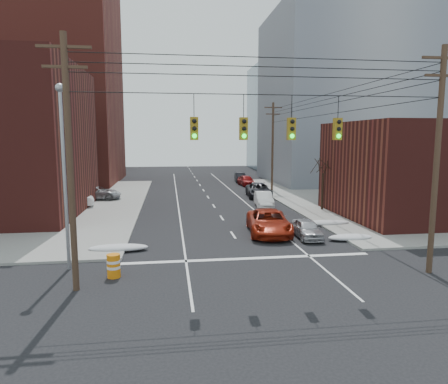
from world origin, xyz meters
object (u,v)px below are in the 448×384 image
object	(u,v)px
parked_car_c	(259,190)
lot_car_a	(67,199)
parked_car_f	(240,177)
lot_car_b	(97,193)
construction_barrel	(114,266)
parked_car_d	(260,189)
lot_car_d	(61,192)
parked_car_e	(246,180)
parked_car_b	(264,199)
parked_car_a	(307,229)
red_pickup	(269,222)

from	to	relation	value
parked_car_c	lot_car_a	xyz separation A→B (m)	(-19.69, -4.97, 0.16)
parked_car_f	lot_car_b	xyz separation A→B (m)	(-18.42, -15.98, 0.15)
lot_car_b	construction_barrel	bearing A→B (deg)	-166.88
parked_car_c	parked_car_d	world-z (taller)	parked_car_c
lot_car_a	lot_car_b	size ratio (longest dim) A/B	0.96
lot_car_a	lot_car_d	world-z (taller)	lot_car_a
lot_car_a	lot_car_d	xyz separation A→B (m)	(-2.09, 5.93, -0.10)
parked_car_c	lot_car_d	bearing A→B (deg)	-177.27
parked_car_e	parked_car_f	xyz separation A→B (m)	(0.00, 4.88, -0.05)
parked_car_b	lot_car_d	size ratio (longest dim) A/B	1.09
parked_car_a	parked_car_b	size ratio (longest dim) A/B	0.85
lot_car_b	parked_car_e	bearing A→B (deg)	-57.22
parked_car_f	lot_car_a	size ratio (longest dim) A/B	0.89
parked_car_c	parked_car_b	bearing A→B (deg)	-93.22
parked_car_d	lot_car_a	distance (m)	21.58
parked_car_b	parked_car_d	bearing A→B (deg)	85.44
parked_car_b	parked_car_c	world-z (taller)	parked_car_c
parked_car_c	lot_car_a	bearing A→B (deg)	-160.58
parked_car_b	lot_car_d	bearing A→B (deg)	167.18
lot_car_d	red_pickup	bearing A→B (deg)	-145.57
parked_car_b	lot_car_d	world-z (taller)	lot_car_d
lot_car_a	parked_car_e	bearing A→B (deg)	-59.00
parked_car_d	lot_car_d	distance (m)	22.48
parked_car_a	construction_barrel	xyz separation A→B (m)	(-11.86, -6.11, -0.05)
construction_barrel	parked_car_c	bearing A→B (deg)	62.74
red_pickup	lot_car_d	world-z (taller)	red_pickup
parked_car_b	parked_car_e	xyz separation A→B (m)	(1.60, 17.06, 0.02)
lot_car_d	construction_barrel	bearing A→B (deg)	-171.94
red_pickup	construction_barrel	bearing A→B (deg)	-135.16
lot_car_a	lot_car_b	xyz separation A→B (m)	(1.94, 4.71, -0.09)
lot_car_d	construction_barrel	world-z (taller)	lot_car_d
lot_car_a	construction_barrel	bearing A→B (deg)	-167.67
parked_car_b	red_pickup	bearing A→B (deg)	-95.42
construction_barrel	lot_car_d	bearing A→B (deg)	109.22
lot_car_b	lot_car_d	size ratio (longest dim) A/B	1.24
red_pickup	lot_car_a	world-z (taller)	lot_car_a
red_pickup	parked_car_c	world-z (taller)	red_pickup
parked_car_d	parked_car_e	size ratio (longest dim) A/B	1.01
parked_car_e	lot_car_b	world-z (taller)	lot_car_b
parked_car_c	parked_car_f	bearing A→B (deg)	92.82
red_pickup	construction_barrel	size ratio (longest dim) A/B	5.25
parked_car_d	parked_car_e	xyz separation A→B (m)	(0.00, 8.64, 0.11)
parked_car_b	parked_car_a	bearing A→B (deg)	-83.80
red_pickup	parked_car_c	distance (m)	17.54
parked_car_f	lot_car_d	world-z (taller)	lot_car_d
parked_car_d	construction_barrel	bearing A→B (deg)	-108.69
lot_car_d	construction_barrel	distance (m)	27.31
parked_car_e	lot_car_a	distance (m)	25.77
red_pickup	parked_car_a	bearing A→B (deg)	-26.39
lot_car_a	lot_car_d	bearing A→B (deg)	12.59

